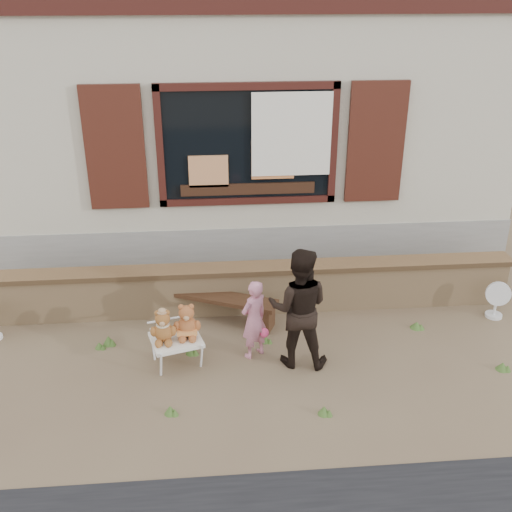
{
  "coord_description": "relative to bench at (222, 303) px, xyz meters",
  "views": [
    {
      "loc": [
        -0.58,
        -6.13,
        4.17
      ],
      "look_at": [
        0.0,
        0.6,
        1.0
      ],
      "focal_mm": 42.0,
      "sensor_mm": 36.0,
      "label": 1
    }
  ],
  "objects": [
    {
      "name": "ground",
      "position": [
        0.43,
        -0.74,
        -0.27
      ],
      "size": [
        80.0,
        80.0,
        0.0
      ],
      "primitive_type": "plane",
      "color": "brown",
      "rests_on": "ground"
    },
    {
      "name": "grass_tufts",
      "position": [
        0.56,
        -0.96,
        -0.22
      ],
      "size": [
        4.88,
        1.72,
        0.12
      ],
      "color": "#416227",
      "rests_on": "ground"
    },
    {
      "name": "child",
      "position": [
        0.35,
        -0.83,
        0.23
      ],
      "size": [
        0.44,
        0.41,
        1.0
      ],
      "primitive_type": "imported",
      "rotation": [
        0.0,
        0.0,
        3.77
      ],
      "color": "pink",
      "rests_on": "ground"
    },
    {
      "name": "teddy_bear_right",
      "position": [
        -0.44,
        -0.88,
        0.29
      ],
      "size": [
        0.38,
        0.35,
        0.43
      ],
      "primitive_type": null,
      "rotation": [
        0.0,
        0.0,
        0.28
      ],
      "color": "brown",
      "rests_on": "folding_chair"
    },
    {
      "name": "teddy_bear_left",
      "position": [
        -0.7,
        -0.95,
        0.28
      ],
      "size": [
        0.36,
        0.33,
        0.41
      ],
      "primitive_type": null,
      "rotation": [
        0.0,
        0.0,
        0.28
      ],
      "color": "brown",
      "rests_on": "folding_chair"
    },
    {
      "name": "fan_right",
      "position": [
        3.64,
        -0.2,
        -0.01
      ],
      "size": [
        0.34,
        0.22,
        0.53
      ],
      "rotation": [
        0.0,
        0.0,
        -0.29
      ],
      "color": "silver",
      "rests_on": "ground"
    },
    {
      "name": "adult",
      "position": [
        0.85,
        -1.0,
        0.46
      ],
      "size": [
        0.81,
        0.69,
        1.47
      ],
      "primitive_type": "imported",
      "rotation": [
        0.0,
        0.0,
        2.94
      ],
      "color": "black",
      "rests_on": "ground"
    },
    {
      "name": "bench",
      "position": [
        0.0,
        0.0,
        0.0
      ],
      "size": [
        1.46,
        0.88,
        0.37
      ],
      "rotation": [
        0.0,
        0.0,
        -0.42
      ],
      "color": "#331E12",
      "rests_on": "ground"
    },
    {
      "name": "folding_chair",
      "position": [
        -0.57,
        -0.92,
        0.04
      ],
      "size": [
        0.68,
        0.63,
        0.35
      ],
      "rotation": [
        0.0,
        0.0,
        0.28
      ],
      "color": "white",
      "rests_on": "ground"
    },
    {
      "name": "shopfront",
      "position": [
        0.43,
        3.75,
        1.73
      ],
      "size": [
        8.04,
        5.13,
        4.0
      ],
      "color": "gray",
      "rests_on": "ground"
    },
    {
      "name": "brick_wall",
      "position": [
        0.43,
        0.26,
        0.07
      ],
      "size": [
        7.1,
        0.36,
        0.67
      ],
      "color": "tan",
      "rests_on": "ground"
    }
  ]
}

